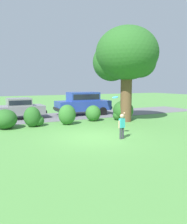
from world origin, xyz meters
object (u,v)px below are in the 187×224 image
(parked_sedan, at_px, (16,108))
(frisbee, at_px, (115,97))
(parked_suv, at_px, (83,102))
(oak_tree_large, at_px, (125,57))
(child_thrower, at_px, (122,124))

(parked_sedan, xyz_separation_m, frisbee, (3.51, -8.10, 1.13))
(parked_suv, xyz_separation_m, frisbee, (-1.87, -8.00, 0.90))
(frisbee, bearing_deg, oak_tree_large, 50.24)
(parked_suv, distance_m, child_thrower, 8.56)
(parked_suv, distance_m, frisbee, 8.26)
(parked_sedan, relative_size, child_thrower, 3.43)
(parked_sedan, distance_m, parked_suv, 5.39)
(parked_suv, relative_size, frisbee, 16.95)
(oak_tree_large, xyz_separation_m, frisbee, (-3.24, -3.89, -2.47))
(child_thrower, xyz_separation_m, frisbee, (-0.15, 0.39, 1.26))
(parked_sedan, distance_m, frisbee, 8.90)
(parked_sedan, height_order, frisbee, frisbee)
(oak_tree_large, height_order, child_thrower, oak_tree_large)
(oak_tree_large, height_order, parked_sedan, oak_tree_large)
(oak_tree_large, relative_size, frisbee, 23.05)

